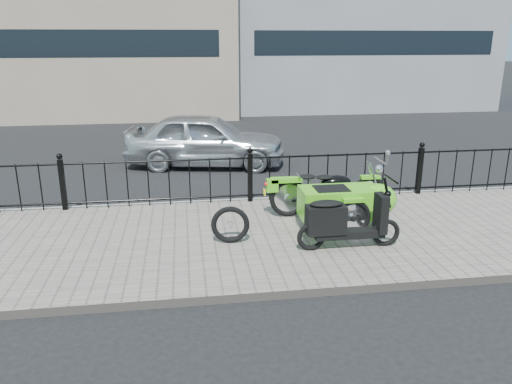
{
  "coord_description": "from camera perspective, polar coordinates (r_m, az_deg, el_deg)",
  "views": [
    {
      "loc": [
        -1.24,
        -7.97,
        3.2
      ],
      "look_at": [
        -0.09,
        -0.1,
        0.74
      ],
      "focal_mm": 35.0,
      "sensor_mm": 36.0,
      "label": 1
    }
  ],
  "objects": [
    {
      "name": "iron_fence",
      "position": [
        9.71,
        -0.69,
        1.6
      ],
      "size": [
        14.11,
        0.11,
        1.08
      ],
      "color": "black",
      "rests_on": "sidewalk"
    },
    {
      "name": "ground",
      "position": [
        8.68,
        0.47,
        -4.43
      ],
      "size": [
        120.0,
        120.0,
        0.0
      ],
      "primitive_type": "plane",
      "color": "black",
      "rests_on": "ground"
    },
    {
      "name": "motorcycle_sidecar",
      "position": [
        8.55,
        10.36,
        -0.83
      ],
      "size": [
        2.28,
        1.48,
        0.98
      ],
      "color": "black",
      "rests_on": "sidewalk"
    },
    {
      "name": "sidewalk",
      "position": [
        8.2,
        1.01,
        -5.32
      ],
      "size": [
        30.0,
        3.8,
        0.12
      ],
      "primitive_type": "cube",
      "color": "#6D645C",
      "rests_on": "ground"
    },
    {
      "name": "sedan_car",
      "position": [
        12.99,
        -5.78,
        5.97
      ],
      "size": [
        4.27,
        2.31,
        1.38
      ],
      "primitive_type": "imported",
      "rotation": [
        0.0,
        0.0,
        1.39
      ],
      "color": "silver",
      "rests_on": "ground"
    },
    {
      "name": "spare_tire",
      "position": [
        7.78,
        -2.96,
        -3.76
      ],
      "size": [
        0.61,
        0.14,
        0.6
      ],
      "primitive_type": "torus",
      "rotation": [
        1.57,
        0.0,
        -0.09
      ],
      "color": "black",
      "rests_on": "sidewalk"
    },
    {
      "name": "curb",
      "position": [
        10.0,
        -0.79,
        -1.1
      ],
      "size": [
        30.0,
        0.1,
        0.12
      ],
      "primitive_type": "cube",
      "color": "gray",
      "rests_on": "ground"
    },
    {
      "name": "scooter",
      "position": [
        7.63,
        9.86,
        -3.41
      ],
      "size": [
        1.62,
        0.47,
        1.1
      ],
      "color": "black",
      "rests_on": "sidewalk"
    }
  ]
}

